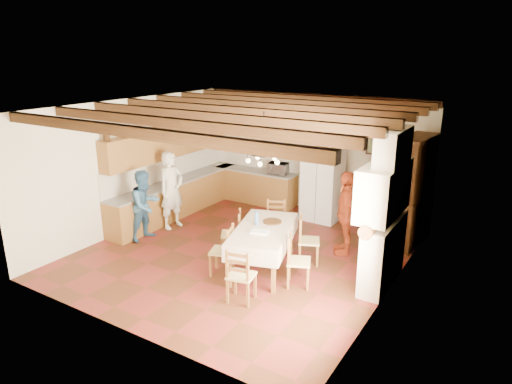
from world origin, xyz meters
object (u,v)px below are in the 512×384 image
at_px(hutch, 412,191).
at_px(chair_right_far, 309,240).
at_px(chair_left_near, 222,250).
at_px(chair_left_far, 231,233).
at_px(chair_end_far, 276,223).
at_px(chair_end_near, 241,274).
at_px(person_man, 172,190).
at_px(person_woman_blue, 145,205).
at_px(refrigerator, 322,186).
at_px(chair_right_near, 299,260).
at_px(microwave, 278,168).
at_px(dining_table, 263,232).
at_px(person_woman_red, 346,213).

bearing_deg(hutch, chair_right_far, -117.61).
bearing_deg(chair_left_near, chair_left_far, -177.05).
bearing_deg(chair_end_far, chair_end_near, -102.33).
bearing_deg(person_man, chair_left_far, -97.42).
bearing_deg(person_woman_blue, refrigerator, -38.79).
relative_size(chair_left_near, person_man, 0.53).
xyz_separation_m(chair_right_near, microwave, (-2.42, 3.59, 0.56)).
height_order(chair_end_near, person_woman_blue, person_woman_blue).
height_order(chair_left_near, chair_right_near, same).
distance_m(hutch, chair_left_far, 3.91).
bearing_deg(chair_left_far, refrigerator, 135.20).
distance_m(chair_left_near, person_woman_blue, 2.46).
xyz_separation_m(dining_table, chair_left_near, (-0.54, -0.58, -0.27)).
xyz_separation_m(refrigerator, hutch, (2.20, -0.35, 0.31)).
xyz_separation_m(chair_right_near, person_man, (-3.79, 0.96, 0.43)).
distance_m(dining_table, chair_right_far, 0.98).
height_order(refrigerator, chair_right_far, refrigerator).
bearing_deg(person_woman_blue, chair_right_far, -74.82).
distance_m(chair_right_far, microwave, 3.50).
bearing_deg(chair_right_far, microwave, 14.51).
bearing_deg(chair_left_near, refrigerator, 154.70).
xyz_separation_m(chair_left_far, chair_right_near, (1.73, -0.40, 0.00)).
height_order(hutch, chair_right_near, hutch).
distance_m(chair_right_far, person_man, 3.57).
height_order(dining_table, chair_left_far, chair_left_far).
distance_m(chair_left_far, person_woman_blue, 2.13).
height_order(dining_table, person_woman_red, person_woman_red).
bearing_deg(chair_left_near, hutch, 122.62).
distance_m(person_man, person_woman_red, 4.05).
distance_m(chair_left_near, chair_right_far, 1.74).
bearing_deg(dining_table, chair_right_far, 47.64).
bearing_deg(hutch, microwave, 177.17).
height_order(chair_left_near, chair_end_near, same).
relative_size(person_woman_blue, person_woman_red, 0.90).
distance_m(dining_table, chair_end_far, 1.25).
distance_m(refrigerator, person_man, 3.61).
distance_m(refrigerator, microwave, 1.45).
bearing_deg(chair_end_near, microwave, -79.54).
distance_m(dining_table, chair_end_near, 1.27).
bearing_deg(chair_end_far, microwave, 89.88).
xyz_separation_m(chair_left_far, chair_end_near, (1.15, -1.38, 0.00)).
distance_m(hutch, chair_right_near, 3.23).
height_order(hutch, person_man, hutch).
relative_size(refrigerator, hutch, 0.74).
distance_m(chair_right_near, person_woman_blue, 3.83).
height_order(refrigerator, chair_left_far, refrigerator).
xyz_separation_m(hutch, person_woman_red, (-1.00, -1.20, -0.31)).
bearing_deg(chair_right_far, chair_left_far, 84.40).
bearing_deg(chair_right_far, chair_right_near, 169.92).
bearing_deg(person_woman_blue, person_woman_red, -65.38).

